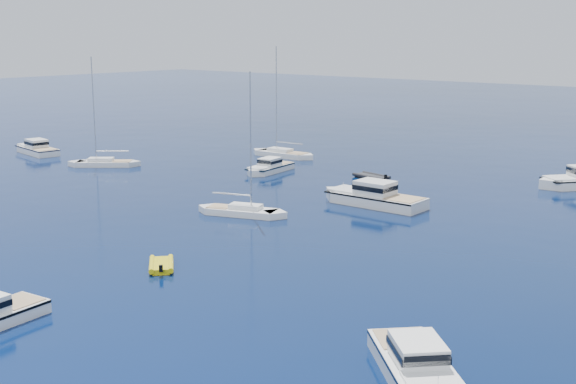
% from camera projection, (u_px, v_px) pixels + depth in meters
% --- Properties ---
extents(motor_cruiser_right, '(8.66, 8.52, 2.44)m').
position_uv_depth(motor_cruiser_right, '(418.00, 381.00, 34.28)').
color(motor_cruiser_right, white).
rests_on(motor_cruiser_right, ground).
extents(motor_cruiser_centre, '(10.93, 3.37, 2.87)m').
position_uv_depth(motor_cruiser_centre, '(373.00, 205.00, 69.15)').
color(motor_cruiser_centre, silver).
rests_on(motor_cruiser_centre, ground).
extents(motor_cruiser_far_l, '(9.50, 4.32, 2.40)m').
position_uv_depth(motor_cruiser_far_l, '(37.00, 153.00, 98.31)').
color(motor_cruiser_far_l, white).
rests_on(motor_cruiser_far_l, ground).
extents(motor_cruiser_horizon, '(3.33, 8.09, 2.06)m').
position_uv_depth(motor_cruiser_horizon, '(269.00, 172.00, 85.27)').
color(motor_cruiser_horizon, white).
rests_on(motor_cruiser_horizon, ground).
extents(sailboat_mid_l, '(8.38, 7.47, 13.13)m').
position_uv_depth(sailboat_mid_l, '(104.00, 166.00, 89.09)').
color(sailboat_mid_l, white).
rests_on(sailboat_mid_l, ground).
extents(sailboat_centre, '(8.89, 4.97, 12.69)m').
position_uv_depth(sailboat_centre, '(242.00, 215.00, 65.36)').
color(sailboat_centre, white).
rests_on(sailboat_centre, ground).
extents(sailboat_far_l, '(9.79, 3.04, 14.21)m').
position_uv_depth(sailboat_far_l, '(283.00, 157.00, 95.84)').
color(sailboat_far_l, white).
rests_on(sailboat_far_l, ground).
extents(tender_yellow, '(3.85, 3.74, 0.95)m').
position_uv_depth(tender_yellow, '(161.00, 268.00, 50.66)').
color(tender_yellow, yellow).
rests_on(tender_yellow, ground).
extents(tender_grey_far, '(4.60, 3.09, 0.95)m').
position_uv_depth(tender_grey_far, '(371.00, 179.00, 81.54)').
color(tender_grey_far, black).
rests_on(tender_grey_far, ground).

